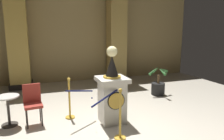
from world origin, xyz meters
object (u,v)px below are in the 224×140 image
Objects in this scene: cafe_table at (8,107)px; potted_palm_right at (158,86)px; pedestal_clock at (112,94)px; stanchion_far at (120,121)px; cafe_chair_red at (33,101)px; stanchion_near at (70,104)px.

potted_palm_right is at bearing 12.01° from cafe_table.
stanchion_far is at bearing -97.96° from pedestal_clock.
cafe_chair_red is (-1.69, 1.35, 0.19)m from stanchion_far.
potted_palm_right is (3.19, 1.00, -0.06)m from stanchion_near.
pedestal_clock is 1.88m from cafe_chair_red.
cafe_table is (-2.23, 1.42, 0.08)m from stanchion_far.
pedestal_clock is 0.89m from stanchion_far.
pedestal_clock reaches higher than cafe_chair_red.
stanchion_near is 3.35m from potted_palm_right.
stanchion_far is at bearing -59.53° from stanchion_near.
stanchion_near is 0.89m from cafe_chair_red.
stanchion_far is 3.37m from potted_palm_right.
potted_palm_right is at bearing 17.42° from stanchion_near.
cafe_table is at bearing 147.45° from stanchion_far.
potted_palm_right is 4.70m from cafe_table.
cafe_table is at bearing 165.61° from pedestal_clock.
stanchion_far is 1.12× the size of cafe_chair_red.
stanchion_far is (0.82, -1.40, 0.01)m from stanchion_near.
cafe_table is at bearing 179.01° from stanchion_near.
potted_palm_right is at bearing 34.98° from pedestal_clock.
potted_palm_right is (2.25, 1.58, -0.41)m from pedestal_clock.
pedestal_clock reaches higher than potted_palm_right.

